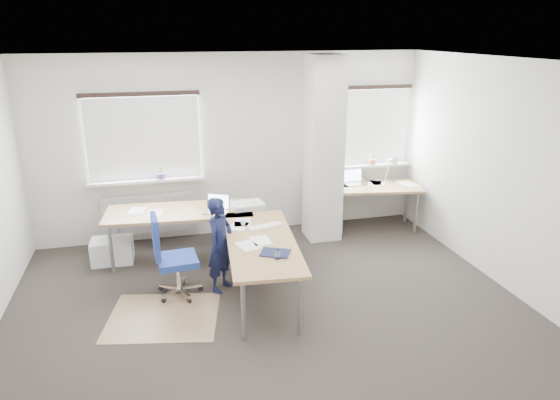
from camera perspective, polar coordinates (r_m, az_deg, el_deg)
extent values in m
plane|color=#2A2521|center=(5.97, -1.15, -12.39)|extent=(6.00, 6.00, 0.00)
cube|color=silver|center=(7.75, -5.52, 6.12)|extent=(6.00, 0.04, 2.80)
cube|color=silver|center=(3.21, 9.31, -13.26)|extent=(6.00, 0.04, 2.80)
cube|color=silver|center=(6.70, 24.61, 2.44)|extent=(0.04, 5.00, 2.80)
cube|color=white|center=(5.12, -1.36, 15.53)|extent=(6.00, 5.00, 0.04)
cube|color=silver|center=(7.54, 5.01, 5.70)|extent=(0.50, 0.50, 2.78)
cube|color=white|center=(7.59, -15.32, 6.81)|extent=(1.60, 0.04, 1.20)
cube|color=white|center=(7.55, -15.32, 6.75)|extent=(1.60, 0.02, 1.20)
cube|color=white|center=(7.67, -14.93, 2.18)|extent=(1.70, 0.20, 0.04)
cube|color=white|center=(8.34, 10.42, 8.21)|extent=(1.20, 0.04, 1.20)
cube|color=white|center=(8.31, 10.54, 8.16)|extent=(1.20, 0.02, 1.20)
cube|color=white|center=(8.41, 10.37, 3.97)|extent=(1.30, 0.20, 0.04)
cube|color=silver|center=(7.85, -14.61, -1.48)|extent=(1.40, 0.10, 0.60)
cylinder|color=#633A81|center=(7.64, -13.47, 2.69)|extent=(0.12, 0.12, 0.08)
imported|color=#2C6E2C|center=(7.62, -13.49, 3.00)|extent=(0.09, 0.06, 0.17)
cylinder|color=#AD6242|center=(8.38, 10.45, 4.33)|extent=(0.12, 0.12, 0.08)
imported|color=#2C6E2C|center=(8.37, 10.47, 4.61)|extent=(0.09, 0.07, 0.17)
cube|color=#8E714D|center=(5.98, -13.18, -12.85)|extent=(1.41, 1.26, 0.01)
cube|color=white|center=(7.41, -18.61, -5.50)|extent=(0.57, 0.41, 0.33)
cube|color=olive|center=(7.05, -11.46, -1.34)|extent=(2.07, 0.99, 0.04)
cube|color=olive|center=(5.95, -2.16, -4.79)|extent=(0.99, 2.07, 0.04)
cylinder|color=gray|center=(7.01, -18.74, -5.33)|extent=(0.05, 0.05, 0.69)
cylinder|color=gray|center=(7.55, -18.04, -3.49)|extent=(0.05, 0.05, 0.69)
cylinder|color=gray|center=(7.46, -4.29, -2.84)|extent=(0.05, 0.05, 0.69)
cylinder|color=gray|center=(5.30, -4.20, -12.47)|extent=(0.05, 0.05, 0.69)
cylinder|color=gray|center=(5.37, 2.33, -11.97)|extent=(0.05, 0.05, 0.69)
cylinder|color=gray|center=(6.95, -0.57, -4.46)|extent=(0.05, 0.05, 0.69)
cube|color=#B7B7BC|center=(6.90, -7.31, -1.31)|extent=(0.40, 0.35, 0.01)
cube|color=#B7B7BC|center=(6.96, -7.04, -0.13)|extent=(0.32, 0.18, 0.22)
cube|color=silver|center=(6.96, -7.04, -0.13)|extent=(0.27, 0.15, 0.19)
cube|color=white|center=(6.33, -1.69, -3.01)|extent=(0.46, 0.24, 0.02)
cube|color=#131836|center=(5.60, -0.54, -6.05)|extent=(0.39, 0.36, 0.01)
cube|color=silver|center=(7.02, -3.75, -0.60)|extent=(0.49, 0.38, 0.07)
imported|color=white|center=(6.38, -4.22, -2.66)|extent=(0.07, 0.07, 0.07)
cylinder|color=silver|center=(5.46, -0.32, -6.25)|extent=(0.07, 0.07, 0.10)
cube|color=olive|center=(8.16, 10.96, 1.49)|extent=(1.50, 0.93, 0.04)
cylinder|color=gray|center=(7.91, 7.07, -1.66)|extent=(0.05, 0.05, 0.69)
cylinder|color=gray|center=(8.23, 15.29, -1.39)|extent=(0.05, 0.05, 0.69)
cylinder|color=gray|center=(8.37, 6.40, -0.47)|extent=(0.05, 0.05, 0.69)
cylinder|color=gray|center=(8.67, 14.22, -0.25)|extent=(0.05, 0.05, 0.69)
cube|color=#B7B7BC|center=(8.17, 8.54, 1.84)|extent=(0.33, 0.24, 0.01)
cube|color=#B7B7BC|center=(8.24, 8.29, 2.82)|extent=(0.33, 0.05, 0.22)
cube|color=silver|center=(8.24, 8.29, 2.82)|extent=(0.29, 0.04, 0.19)
cylinder|color=silver|center=(8.35, 12.10, 2.03)|extent=(0.10, 0.10, 0.02)
cylinder|color=silver|center=(8.30, 12.19, 3.29)|extent=(0.02, 0.16, 0.38)
cylinder|color=silver|center=(8.14, 12.67, 4.56)|extent=(0.02, 0.29, 0.13)
cone|color=silver|center=(8.03, 13.10, 4.17)|extent=(0.14, 0.16, 0.17)
cube|color=navy|center=(6.19, -11.64, -6.76)|extent=(0.49, 0.49, 0.08)
cube|color=navy|center=(6.03, -14.03, -4.08)|extent=(0.09, 0.40, 0.50)
cylinder|color=silver|center=(6.27, -11.52, -8.34)|extent=(0.06, 0.06, 0.34)
cylinder|color=black|center=(6.41, -9.04, -9.94)|extent=(0.06, 0.03, 0.06)
cylinder|color=black|center=(6.61, -10.97, -9.13)|extent=(0.04, 0.07, 0.06)
cylinder|color=black|center=(6.50, -13.44, -9.81)|extent=(0.07, 0.06, 0.06)
cylinder|color=black|center=(6.23, -13.15, -11.11)|extent=(0.07, 0.06, 0.06)
cylinder|color=black|center=(6.17, -10.32, -11.21)|extent=(0.05, 0.07, 0.06)
imported|color=black|center=(6.17, -6.84, -5.10)|extent=(0.50, 0.52, 1.21)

